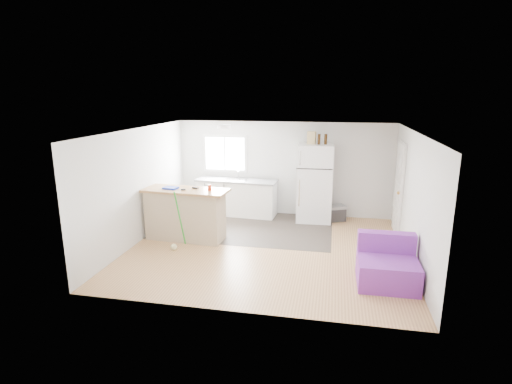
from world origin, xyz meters
TOP-DOWN VIEW (x-y plane):
  - room at (0.00, 0.00)m, footprint 5.51×5.01m
  - vinyl_zone at (-0.73, 1.25)m, footprint 4.05×2.50m
  - window at (-1.55, 2.49)m, footprint 1.18×0.06m
  - interior_door at (2.72, 1.55)m, footprint 0.11×0.92m
  - ceiling_fixture at (-1.20, 1.20)m, footprint 0.30×0.30m
  - kitchen_cabinets at (-1.17, 2.18)m, footprint 2.12×0.79m
  - peninsula at (-1.82, 0.22)m, footprint 1.85×0.81m
  - refrigerator at (0.83, 2.09)m, footprint 0.88×0.83m
  - cooler at (1.35, 2.14)m, footprint 0.60×0.52m
  - purple_seat at (2.22, -1.11)m, footprint 0.97×0.91m
  - cleaner_jug at (-1.64, 0.07)m, footprint 0.16×0.12m
  - mop at (-1.81, -0.41)m, footprint 0.24×0.35m
  - red_cup at (-1.26, 0.22)m, footprint 0.10×0.10m
  - blue_tray at (-2.13, 0.20)m, footprint 0.34×0.28m
  - tool_a at (-1.61, 0.31)m, footprint 0.15×0.08m
  - tool_b at (-1.82, 0.13)m, footprint 0.11×0.07m
  - cardboard_box at (0.72, 2.08)m, footprint 0.22×0.15m
  - bottle_left at (0.90, 2.04)m, footprint 0.08×0.08m
  - bottle_right at (1.05, 2.07)m, footprint 0.08×0.08m

SIDE VIEW (x-z plane):
  - vinyl_zone at x=-0.73m, z-range 0.00..0.00m
  - cleaner_jug at x=-1.64m, z-range -0.02..0.33m
  - cooler at x=1.35m, z-range 0.00..0.39m
  - mop at x=-1.81m, z-range -0.39..0.85m
  - purple_seat at x=2.22m, z-range -0.11..0.68m
  - kitchen_cabinets at x=-1.17m, z-range -0.13..1.08m
  - peninsula at x=-1.82m, z-range 0.01..1.12m
  - refrigerator at x=0.83m, z-range 0.00..1.91m
  - interior_door at x=2.72m, z-range -0.03..2.07m
  - tool_b at x=-1.82m, z-range 1.11..1.14m
  - tool_a at x=-1.61m, z-range 1.11..1.14m
  - blue_tray at x=-2.13m, z-range 1.11..1.15m
  - red_cup at x=-1.26m, z-range 1.11..1.23m
  - room at x=0.00m, z-range -0.01..2.41m
  - window at x=-1.55m, z-range 1.06..2.04m
  - bottle_left at x=0.90m, z-range 1.91..2.16m
  - bottle_right at x=1.05m, z-range 1.91..2.16m
  - cardboard_box at x=0.72m, z-range 1.91..2.21m
  - ceiling_fixture at x=-1.20m, z-range 2.32..2.40m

